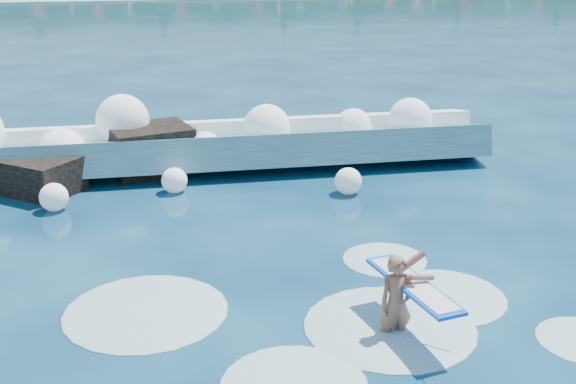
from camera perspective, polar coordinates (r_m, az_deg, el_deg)
The scene contains 6 objects.
ground at distance 12.56m, azimuth -5.10°, elevation -8.59°, with size 200.00×200.00×0.00m, color #07203F.
breaking_wave at distance 19.62m, azimuth -9.62°, elevation 3.27°, with size 17.37×2.73×1.50m.
rock_cluster at distance 19.41m, azimuth -19.88°, elevation 1.97°, with size 8.22×3.40×1.42m.
surfer_with_board at distance 11.44m, azimuth 8.84°, elevation -8.40°, with size 1.06×2.82×1.60m.
wave_spray at distance 19.38m, azimuth -11.35°, elevation 4.40°, with size 14.69×4.26×2.02m.
surf_foam at distance 11.97m, azimuth 2.63°, elevation -10.03°, with size 8.83×5.66×0.14m.
Camera 1 is at (-0.96, -11.06, 5.87)m, focal length 45.00 mm.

